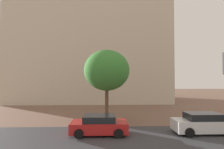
% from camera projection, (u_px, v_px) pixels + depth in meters
% --- Properties ---
extents(ground_plane, '(120.00, 120.00, 0.00)m').
position_uv_depth(ground_plane, '(112.00, 132.00, 13.49)').
color(ground_plane, brown).
extents(street_asphalt_strip, '(120.00, 7.43, 0.00)m').
position_uv_depth(street_asphalt_strip, '(114.00, 142.00, 11.24)').
color(street_asphalt_strip, '#38383D').
rests_on(street_asphalt_strip, ground_plane).
extents(landmark_building, '(27.10, 15.12, 36.70)m').
position_uv_depth(landmark_building, '(93.00, 45.00, 34.90)').
color(landmark_building, beige).
rests_on(landmark_building, ground_plane).
extents(car_white, '(4.29, 1.96, 1.48)m').
position_uv_depth(car_white, '(203.00, 123.00, 13.11)').
color(car_white, silver).
rests_on(car_white, ground_plane).
extents(car_red, '(4.03, 2.09, 1.36)m').
position_uv_depth(car_red, '(99.00, 125.00, 12.86)').
color(car_red, red).
rests_on(car_red, ground_plane).
extents(tree_curb_far, '(4.24, 4.24, 6.70)m').
position_uv_depth(tree_curb_far, '(107.00, 70.00, 16.74)').
color(tree_curb_far, brown).
rests_on(tree_curb_far, ground_plane).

